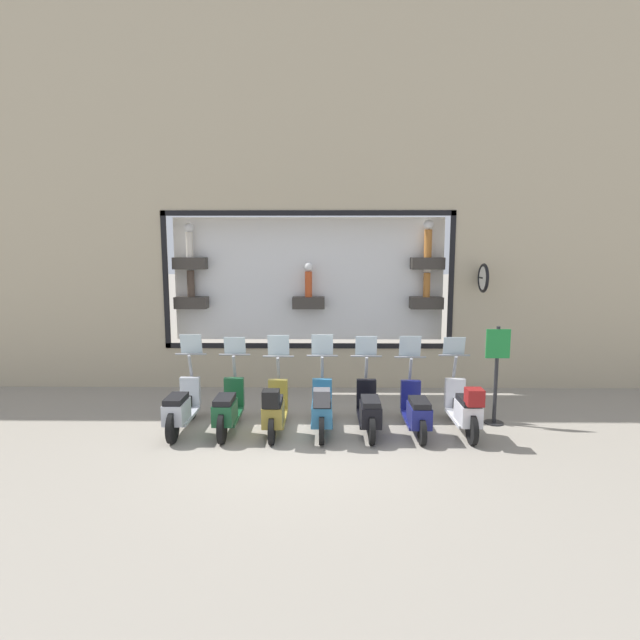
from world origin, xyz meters
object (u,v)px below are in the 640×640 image
(scooter_black_2, at_px, (369,410))
(scooter_teal_3, at_px, (322,408))
(scooter_silver_6, at_px, (181,408))
(scooter_olive_4, at_px, (274,409))
(shop_sign_post, at_px, (496,371))
(scooter_green_5, at_px, (228,408))
(scooter_white_0, at_px, (465,408))
(scooter_navy_1, at_px, (416,410))

(scooter_black_2, relative_size, scooter_teal_3, 1.00)
(scooter_black_2, xyz_separation_m, scooter_silver_6, (0.01, 3.41, 0.02))
(scooter_olive_4, relative_size, shop_sign_post, 0.95)
(scooter_teal_3, xyz_separation_m, scooter_green_5, (0.06, 1.70, -0.03))
(scooter_white_0, xyz_separation_m, shop_sign_post, (0.55, -0.73, 0.54))
(scooter_black_2, height_order, shop_sign_post, shop_sign_post)
(scooter_olive_4, height_order, scooter_silver_6, scooter_silver_6)
(scooter_navy_1, bearing_deg, scooter_olive_4, 91.40)
(scooter_silver_6, bearing_deg, scooter_black_2, -90.10)
(scooter_navy_1, relative_size, scooter_black_2, 1.00)
(scooter_olive_4, distance_m, shop_sign_post, 4.21)
(scooter_white_0, relative_size, scooter_teal_3, 1.00)
(scooter_black_2, bearing_deg, scooter_teal_3, 94.04)
(scooter_teal_3, distance_m, scooter_olive_4, 0.85)
(scooter_black_2, bearing_deg, scooter_silver_6, 89.90)
(scooter_teal_3, relative_size, scooter_green_5, 1.00)
(scooter_navy_1, bearing_deg, shop_sign_post, -72.52)
(scooter_navy_1, xyz_separation_m, scooter_green_5, (0.01, 3.41, 0.02))
(scooter_navy_1, bearing_deg, scooter_white_0, -93.64)
(scooter_silver_6, bearing_deg, scooter_navy_1, -90.12)
(scooter_teal_3, distance_m, scooter_green_5, 1.71)
(scooter_black_2, relative_size, scooter_green_5, 0.99)
(scooter_black_2, distance_m, scooter_silver_6, 3.41)
(scooter_green_5, xyz_separation_m, shop_sign_post, (0.49, -4.99, 0.58))
(scooter_black_2, distance_m, scooter_teal_3, 0.86)
(scooter_olive_4, bearing_deg, scooter_green_5, 85.41)
(scooter_silver_6, distance_m, shop_sign_post, 5.89)
(scooter_black_2, bearing_deg, scooter_navy_1, -90.18)
(scooter_white_0, xyz_separation_m, scooter_green_5, (0.06, 4.26, -0.04))
(scooter_silver_6, bearing_deg, shop_sign_post, -85.21)
(scooter_olive_4, bearing_deg, scooter_teal_3, -89.66)
(scooter_black_2, bearing_deg, shop_sign_post, -78.50)
(scooter_green_5, bearing_deg, scooter_silver_6, 89.81)
(scooter_silver_6, bearing_deg, scooter_white_0, -90.70)
(scooter_black_2, height_order, scooter_olive_4, scooter_olive_4)
(shop_sign_post, bearing_deg, scooter_white_0, 127.16)
(scooter_black_2, height_order, scooter_green_5, scooter_black_2)
(scooter_olive_4, distance_m, scooter_green_5, 0.86)
(scooter_navy_1, relative_size, scooter_silver_6, 0.99)
(scooter_black_2, xyz_separation_m, scooter_green_5, (0.00, 2.56, 0.01))
(scooter_navy_1, distance_m, shop_sign_post, 1.77)
(scooter_navy_1, distance_m, scooter_silver_6, 4.26)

